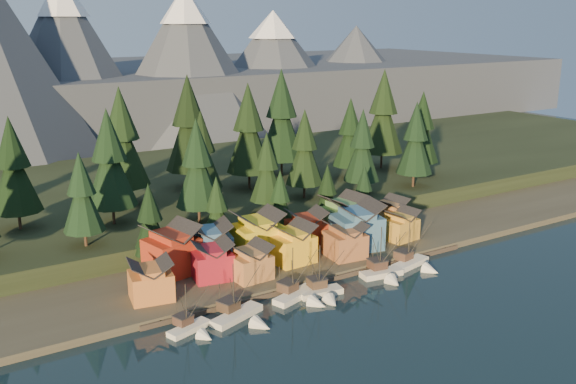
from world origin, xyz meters
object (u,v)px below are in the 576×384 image
boat_1 (242,310)px  house_front_1 (212,259)px  boat_4 (384,267)px  boat_5 (415,258)px  house_back_0 (172,248)px  boat_2 (300,290)px  house_front_0 (151,279)px  boat_0 (192,323)px  boat_3 (323,286)px  house_back_1 (210,243)px

boat_1 → house_front_1: (2.57, 17.82, 3.67)m
boat_4 → house_front_1: 36.93m
boat_5 → house_back_0: 53.88m
boat_2 → house_front_0: bearing=135.1°
boat_2 → boat_5: boat_5 is taller
boat_0 → boat_5: 55.15m
boat_1 → house_front_1: 18.38m
boat_2 → house_front_0: size_ratio=1.29×
boat_3 → boat_5: size_ratio=0.96×
boat_1 → house_back_1: house_back_1 is taller
house_back_1 → boat_4: bearing=-25.6°
boat_3 → house_front_0: boat_3 is taller
boat_2 → house_back_0: bearing=109.0°
boat_2 → house_front_0: 29.21m
boat_0 → boat_5: size_ratio=0.83×
boat_0 → boat_3: boat_3 is taller
boat_5 → house_front_1: size_ratio=1.33×
house_front_1 → house_back_1: house_back_1 is taller
boat_1 → house_back_1: bearing=57.9°
boat_3 → house_front_1: size_ratio=1.28×
boat_0 → house_back_0: bearing=58.4°
boat_5 → house_front_1: (-42.75, 15.30, 3.53)m
boat_1 → boat_5: size_ratio=1.03×
boat_1 → boat_5: boat_5 is taller
boat_4 → house_front_1: boat_4 is taller
boat_5 → house_back_1: bearing=137.5°
boat_5 → house_back_0: (-48.80, 22.31, 4.89)m
boat_2 → house_front_1: (-11.43, 16.05, 3.64)m
boat_4 → house_back_1: (-29.88, 23.51, 4.14)m
house_front_1 → house_back_0: house_back_0 is taller
boat_0 → house_front_0: size_ratio=1.10×
boat_1 → boat_2: bearing=-12.2°
boat_3 → boat_4: 16.87m
house_back_0 → house_back_1: house_back_0 is taller
house_back_0 → house_back_1: (9.13, 0.21, -0.58)m
boat_4 → boat_2: bearing=-172.8°
house_back_0 → boat_3: bearing=-59.0°
boat_2 → boat_1: bearing=169.0°
boat_5 → house_front_1: 45.54m
boat_1 → house_front_0: bearing=109.4°
house_front_1 → boat_2: bearing=-44.7°
boat_2 → house_front_1: 20.03m
boat_3 → house_back_0: size_ratio=1.01×
boat_5 → house_back_1: house_back_1 is taller
boat_1 → boat_0: bearing=158.1°
boat_2 → boat_0: bearing=165.1°
boat_2 → boat_5: (31.32, 0.75, 0.12)m
boat_2 → boat_4: (21.55, -0.23, 0.29)m
house_front_0 → boat_3: bearing=-15.0°
house_front_1 → house_back_0: bearing=140.6°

